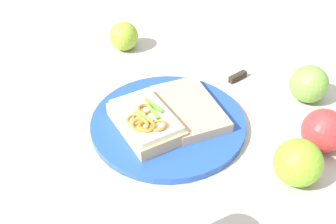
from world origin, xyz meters
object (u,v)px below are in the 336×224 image
(knife, at_px, (242,75))
(apple_3, at_px, (324,131))
(plate, at_px, (168,123))
(sandwich, at_px, (146,121))
(bread_slice_side, at_px, (189,108))
(apple_0, at_px, (124,36))
(apple_2, at_px, (309,84))
(apple_1, at_px, (298,163))

(knife, bearing_deg, apple_3, -103.08)
(plate, height_order, sandwich, sandwich)
(bread_slice_side, bearing_deg, sandwich, 98.72)
(apple_3, bearing_deg, apple_0, -78.06)
(apple_2, bearing_deg, apple_3, 48.95)
(plate, bearing_deg, knife, -171.14)
(plate, height_order, apple_3, apple_3)
(plate, height_order, apple_2, apple_2)
(bread_slice_side, xyz_separation_m, apple_1, (-0.04, 0.23, 0.02))
(bread_slice_side, xyz_separation_m, apple_0, (-0.04, -0.31, 0.01))
(sandwich, distance_m, bread_slice_side, 0.10)
(bread_slice_side, bearing_deg, apple_1, -155.11)
(bread_slice_side, bearing_deg, knife, -63.61)
(apple_0, bearing_deg, apple_1, 90.99)
(sandwich, distance_m, apple_3, 0.32)
(apple_3, bearing_deg, plate, -47.63)
(bread_slice_side, relative_size, apple_0, 2.36)
(apple_1, distance_m, apple_3, 0.10)
(apple_0, distance_m, apple_3, 0.53)
(sandwich, bearing_deg, plate, -88.41)
(apple_1, xyz_separation_m, apple_3, (-0.10, -0.02, -0.00))
(bread_slice_side, xyz_separation_m, apple_3, (-0.14, 0.21, 0.01))
(sandwich, relative_size, apple_1, 1.99)
(plate, bearing_deg, apple_1, 111.53)
(bread_slice_side, xyz_separation_m, knife, (-0.19, -0.04, -0.02))
(plate, xyz_separation_m, apple_0, (-0.08, -0.30, 0.03))
(bread_slice_side, distance_m, apple_1, 0.24)
(plate, distance_m, knife, 0.24)
(bread_slice_side, bearing_deg, apple_0, 7.27)
(apple_0, bearing_deg, plate, 74.59)
(sandwich, xyz_separation_m, apple_1, (-0.14, 0.24, 0.01))
(plate, distance_m, bread_slice_side, 0.05)
(apple_0, bearing_deg, apple_3, 101.94)
(bread_slice_side, relative_size, apple_1, 2.11)
(bread_slice_side, distance_m, apple_3, 0.25)
(plate, distance_m, apple_2, 0.31)
(sandwich, xyz_separation_m, bread_slice_side, (-0.10, 0.01, -0.01))
(apple_2, bearing_deg, apple_0, -63.32)
(apple_1, relative_size, knife, 0.68)
(apple_0, height_order, apple_1, apple_1)
(apple_1, distance_m, knife, 0.31)
(sandwich, distance_m, apple_2, 0.35)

